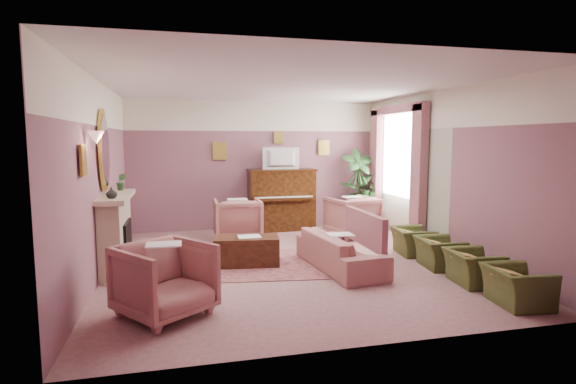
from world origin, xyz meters
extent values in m
cube|color=#9A6A6C|center=(0.00, 0.00, 0.00)|extent=(5.50, 6.00, 0.01)
cube|color=white|center=(0.00, 0.00, 2.80)|extent=(5.50, 6.00, 0.01)
cube|color=#6E4F65|center=(0.00, 3.00, 1.40)|extent=(5.50, 0.02, 2.80)
cube|color=#6E4F65|center=(0.00, -3.00, 1.40)|extent=(5.50, 0.02, 2.80)
cube|color=#6E4F65|center=(-2.75, 0.00, 1.40)|extent=(0.02, 6.00, 2.80)
cube|color=#6E4F65|center=(2.75, 0.00, 1.40)|extent=(0.02, 6.00, 2.80)
cube|color=white|center=(0.00, 2.99, 2.47)|extent=(5.50, 0.01, 0.65)
cube|color=#AAB199|center=(2.73, 1.30, 1.07)|extent=(0.01, 3.00, 2.15)
cube|color=#B6A68C|center=(-2.59, 0.20, 0.55)|extent=(0.30, 1.40, 1.10)
cube|color=black|center=(-2.49, 0.20, 0.40)|extent=(0.18, 0.72, 0.68)
cube|color=#FF502C|center=(-2.45, 0.20, 0.22)|extent=(0.06, 0.54, 0.10)
cube|color=#B6A68C|center=(-2.56, 0.20, 1.12)|extent=(0.40, 1.55, 0.07)
cube|color=#B6A68C|center=(-2.39, 0.20, 0.01)|extent=(0.55, 1.50, 0.02)
ellipsoid|color=gold|center=(-2.70, 0.20, 1.80)|extent=(0.04, 0.72, 1.20)
ellipsoid|color=silver|center=(-2.67, 0.20, 1.80)|extent=(0.01, 0.60, 1.06)
cone|color=#E3A38E|center=(-2.62, -0.85, 1.98)|extent=(0.20, 0.20, 0.16)
cube|color=#361C0A|center=(0.50, 2.68, 0.65)|extent=(1.40, 0.60, 1.30)
cube|color=#361C0A|center=(0.50, 2.33, 0.72)|extent=(1.30, 0.12, 0.06)
cube|color=white|center=(0.50, 2.33, 0.76)|extent=(1.20, 0.08, 0.02)
cube|color=#361C0A|center=(0.50, 2.68, 1.31)|extent=(1.45, 0.65, 0.04)
imported|color=black|center=(0.50, 2.63, 1.60)|extent=(0.80, 0.12, 0.48)
cube|color=gold|center=(-0.80, 2.96, 1.72)|extent=(0.30, 0.03, 0.38)
cube|color=gold|center=(1.55, 2.96, 1.78)|extent=(0.26, 0.03, 0.34)
cube|color=gold|center=(0.50, 2.96, 2.00)|extent=(0.22, 0.03, 0.26)
cube|color=gold|center=(-2.71, -1.20, 1.72)|extent=(0.03, 0.28, 0.36)
cube|color=white|center=(2.70, 1.55, 1.70)|extent=(0.03, 1.40, 1.80)
cube|color=#945560|center=(2.62, 0.63, 1.30)|extent=(0.16, 0.34, 2.60)
cube|color=#945560|center=(2.62, 2.47, 1.30)|extent=(0.16, 0.34, 2.60)
cube|color=#945560|center=(2.62, 1.55, 2.56)|extent=(0.16, 2.20, 0.16)
imported|color=#20471F|center=(-2.55, 0.75, 1.29)|extent=(0.16, 0.16, 0.28)
imported|color=white|center=(-2.55, -0.30, 1.23)|extent=(0.16, 0.16, 0.16)
cube|color=#8F4C50|center=(-0.63, 0.06, 0.01)|extent=(2.71, 2.11, 0.01)
cube|color=#3C1E10|center=(-0.66, 0.04, 0.23)|extent=(1.05, 0.62, 0.45)
cube|color=white|center=(-0.61, 0.04, 0.46)|extent=(0.35, 0.28, 0.01)
imported|color=#AB6E68|center=(0.70, -0.47, 0.37)|extent=(0.62, 1.85, 0.75)
cube|color=#945560|center=(1.10, -0.47, 0.60)|extent=(0.09, 1.40, 0.51)
imported|color=#AB6E68|center=(-0.57, 1.81, 0.46)|extent=(0.88, 0.88, 0.92)
imported|color=#AB6E68|center=(1.73, 1.63, 0.46)|extent=(0.88, 0.88, 0.92)
imported|color=#AB6E68|center=(-1.82, -1.78, 0.46)|extent=(0.88, 0.88, 0.92)
imported|color=#454F23|center=(2.21, -2.41, 0.30)|extent=(0.49, 0.70, 0.61)
imported|color=#454F23|center=(2.21, -1.59, 0.30)|extent=(0.49, 0.70, 0.61)
imported|color=#454F23|center=(2.21, -0.77, 0.30)|extent=(0.49, 0.70, 0.61)
imported|color=#454F23|center=(2.21, 0.05, 0.30)|extent=(0.49, 0.70, 0.61)
cylinder|color=white|center=(2.39, 2.49, 0.35)|extent=(0.52, 0.52, 0.70)
imported|color=#20471F|center=(2.39, 2.49, 0.87)|extent=(0.30, 0.30, 0.34)
imported|color=#20471F|center=(2.51, 2.39, 0.84)|extent=(0.16, 0.16, 0.28)
cylinder|color=brown|center=(2.21, 2.54, 0.17)|extent=(0.34, 0.34, 0.34)
imported|color=#20471F|center=(2.21, 2.54, 1.06)|extent=(0.76, 0.76, 1.44)
camera|label=1|loc=(-1.62, -6.78, 1.95)|focal=28.00mm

